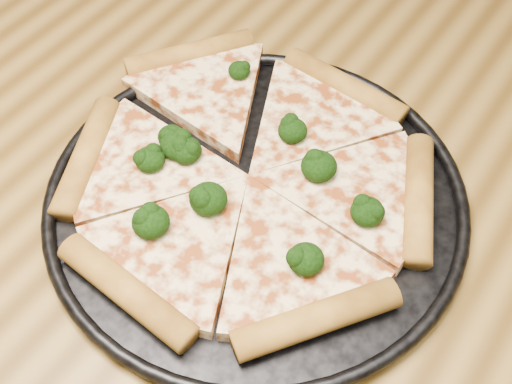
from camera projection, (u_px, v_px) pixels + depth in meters
The scene contains 4 objects.
dining_table at pixel (283, 251), 0.65m from camera, with size 1.20×0.90×0.75m.
pizza_pan at pixel (256, 198), 0.57m from camera, with size 0.35×0.35×0.02m.
pizza at pixel (247, 173), 0.57m from camera, with size 0.35×0.31×0.02m.
broccoli_florets at pixel (234, 175), 0.56m from camera, with size 0.20×0.21×0.02m.
Camera 1 is at (0.18, -0.31, 1.21)m, focal length 48.16 mm.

